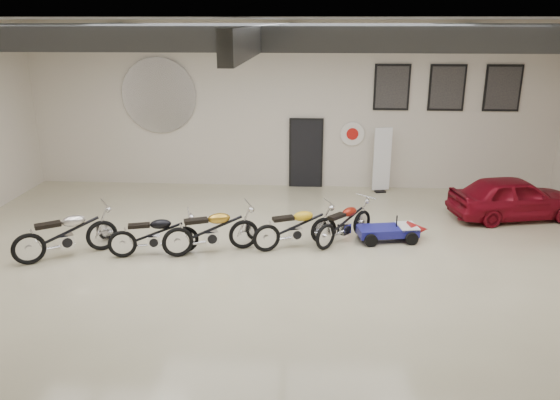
# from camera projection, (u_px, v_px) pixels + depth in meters

# --- Properties ---
(floor) EXTENTS (16.00, 12.00, 0.01)m
(floor) POSITION_uv_depth(u_px,v_px,m) (276.00, 267.00, 11.57)
(floor) COLOR #C3BA95
(floor) RESTS_ON ground
(ceiling) EXTENTS (16.00, 12.00, 0.01)m
(ceiling) POSITION_uv_depth(u_px,v_px,m) (276.00, 19.00, 10.01)
(ceiling) COLOR slate
(ceiling) RESTS_ON back_wall
(back_wall) EXTENTS (16.00, 0.02, 5.00)m
(back_wall) POSITION_uv_depth(u_px,v_px,m) (290.00, 106.00, 16.48)
(back_wall) COLOR beige
(back_wall) RESTS_ON floor
(ceiling_beams) EXTENTS (15.80, 11.80, 0.32)m
(ceiling_beams) POSITION_uv_depth(u_px,v_px,m) (276.00, 33.00, 10.08)
(ceiling_beams) COLOR #5A5D62
(ceiling_beams) RESTS_ON ceiling
(door) EXTENTS (0.92, 0.08, 2.10)m
(door) POSITION_uv_depth(u_px,v_px,m) (306.00, 154.00, 16.85)
(door) COLOR black
(door) RESTS_ON back_wall
(logo_plaque) EXTENTS (2.30, 0.06, 1.16)m
(logo_plaque) POSITION_uv_depth(u_px,v_px,m) (159.00, 96.00, 16.58)
(logo_plaque) COLOR silver
(logo_plaque) RESTS_ON back_wall
(poster_left) EXTENTS (1.05, 0.08, 1.35)m
(poster_left) POSITION_uv_depth(u_px,v_px,m) (392.00, 87.00, 16.07)
(poster_left) COLOR black
(poster_left) RESTS_ON back_wall
(poster_mid) EXTENTS (1.05, 0.08, 1.35)m
(poster_mid) POSITION_uv_depth(u_px,v_px,m) (447.00, 88.00, 15.97)
(poster_mid) COLOR black
(poster_mid) RESTS_ON back_wall
(poster_right) EXTENTS (1.05, 0.08, 1.35)m
(poster_right) POSITION_uv_depth(u_px,v_px,m) (503.00, 88.00, 15.87)
(poster_right) COLOR black
(poster_right) RESTS_ON back_wall
(oil_sign) EXTENTS (0.72, 0.10, 0.72)m
(oil_sign) POSITION_uv_depth(u_px,v_px,m) (352.00, 134.00, 16.56)
(oil_sign) COLOR white
(oil_sign) RESTS_ON back_wall
(banner_stand) EXTENTS (0.56, 0.32, 1.95)m
(banner_stand) POSITION_uv_depth(u_px,v_px,m) (382.00, 161.00, 16.31)
(banner_stand) COLOR white
(banner_stand) RESTS_ON floor
(motorcycle_silver) EXTENTS (2.19, 1.78, 1.13)m
(motorcycle_silver) POSITION_uv_depth(u_px,v_px,m) (65.00, 233.00, 11.89)
(motorcycle_silver) COLOR silver
(motorcycle_silver) RESTS_ON floor
(motorcycle_black) EXTENTS (2.02, 1.08, 1.00)m
(motorcycle_black) POSITION_uv_depth(u_px,v_px,m) (153.00, 234.00, 12.01)
(motorcycle_black) COLOR silver
(motorcycle_black) RESTS_ON floor
(motorcycle_gold) EXTENTS (2.23, 1.40, 1.11)m
(motorcycle_gold) POSITION_uv_depth(u_px,v_px,m) (211.00, 229.00, 12.12)
(motorcycle_gold) COLOR silver
(motorcycle_gold) RESTS_ON floor
(motorcycle_yellow) EXTENTS (2.08, 1.35, 1.04)m
(motorcycle_yellow) POSITION_uv_depth(u_px,v_px,m) (296.00, 226.00, 12.40)
(motorcycle_yellow) COLOR silver
(motorcycle_yellow) RESTS_ON floor
(motorcycle_red) EXTENTS (1.71, 1.79, 0.98)m
(motorcycle_red) POSITION_uv_depth(u_px,v_px,m) (345.00, 222.00, 12.74)
(motorcycle_red) COLOR silver
(motorcycle_red) RESTS_ON floor
(go_kart) EXTENTS (1.84, 1.08, 0.63)m
(go_kart) POSITION_uv_depth(u_px,v_px,m) (394.00, 228.00, 12.90)
(go_kart) COLOR navy
(go_kart) RESTS_ON floor
(vintage_car) EXTENTS (2.03, 3.55, 1.14)m
(vintage_car) POSITION_uv_depth(u_px,v_px,m) (514.00, 197.00, 14.26)
(vintage_car) COLOR maroon
(vintage_car) RESTS_ON floor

